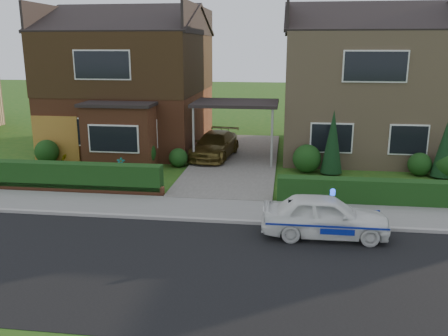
# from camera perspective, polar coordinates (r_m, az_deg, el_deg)

# --- Properties ---
(ground) EXTENTS (120.00, 120.00, 0.00)m
(ground) POSITION_cam_1_polar(r_m,az_deg,el_deg) (11.80, -4.49, -11.82)
(ground) COLOR #1E5216
(ground) RESTS_ON ground
(road) EXTENTS (60.00, 6.00, 0.02)m
(road) POSITION_cam_1_polar(r_m,az_deg,el_deg) (11.80, -4.49, -11.82)
(road) COLOR black
(road) RESTS_ON ground
(kerb) EXTENTS (60.00, 0.16, 0.12)m
(kerb) POSITION_cam_1_polar(r_m,az_deg,el_deg) (14.52, -2.00, -6.32)
(kerb) COLOR #9E9993
(kerb) RESTS_ON ground
(sidewalk) EXTENTS (60.00, 2.00, 0.10)m
(sidewalk) POSITION_cam_1_polar(r_m,az_deg,el_deg) (15.50, -1.36, -4.99)
(sidewalk) COLOR slate
(sidewalk) RESTS_ON ground
(driveway) EXTENTS (3.80, 12.00, 0.12)m
(driveway) POSITION_cam_1_polar(r_m,az_deg,el_deg) (22.06, 1.40, 0.99)
(driveway) COLOR #666059
(driveway) RESTS_ON ground
(house_left) EXTENTS (7.50, 9.53, 7.25)m
(house_left) POSITION_cam_1_polar(r_m,az_deg,el_deg) (25.58, -11.05, 11.10)
(house_left) COLOR brown
(house_left) RESTS_ON ground
(house_right) EXTENTS (7.50, 8.06, 7.25)m
(house_right) POSITION_cam_1_polar(r_m,az_deg,el_deg) (24.63, 16.01, 10.34)
(house_right) COLOR tan
(house_right) RESTS_ON ground
(carport_link) EXTENTS (3.80, 3.00, 2.77)m
(carport_link) POSITION_cam_1_polar(r_m,az_deg,el_deg) (21.56, 1.43, 7.68)
(carport_link) COLOR black
(carport_link) RESTS_ON ground
(garage_door) EXTENTS (2.20, 0.10, 2.10)m
(garage_door) POSITION_cam_1_polar(r_m,az_deg,el_deg) (23.24, -19.58, 3.34)
(garage_door) COLOR olive
(garage_door) RESTS_ON ground
(dwarf_wall) EXTENTS (7.70, 0.25, 0.36)m
(dwarf_wall) POSITION_cam_1_polar(r_m,az_deg,el_deg) (18.30, -19.01, -2.29)
(dwarf_wall) COLOR brown
(dwarf_wall) RESTS_ON ground
(hedge_left) EXTENTS (7.50, 0.55, 0.90)m
(hedge_left) POSITION_cam_1_polar(r_m,az_deg,el_deg) (18.48, -18.76, -2.69)
(hedge_left) COLOR black
(hedge_left) RESTS_ON ground
(hedge_right) EXTENTS (7.50, 0.55, 0.80)m
(hedge_right) POSITION_cam_1_polar(r_m,az_deg,el_deg) (16.90, 19.22, -4.33)
(hedge_right) COLOR black
(hedge_right) RESTS_ON ground
(shrub_left_far) EXTENTS (1.08, 1.08, 1.08)m
(shrub_left_far) POSITION_cam_1_polar(r_m,az_deg,el_deg) (23.05, -20.54, 1.87)
(shrub_left_far) COLOR black
(shrub_left_far) RESTS_ON ground
(shrub_left_mid) EXTENTS (1.32, 1.32, 1.32)m
(shrub_left_mid) POSITION_cam_1_polar(r_m,az_deg,el_deg) (21.11, -9.96, 1.82)
(shrub_left_mid) COLOR black
(shrub_left_mid) RESTS_ON ground
(shrub_left_near) EXTENTS (0.84, 0.84, 0.84)m
(shrub_left_near) POSITION_cam_1_polar(r_m,az_deg,el_deg) (21.03, -5.52, 1.25)
(shrub_left_near) COLOR black
(shrub_left_near) RESTS_ON ground
(shrub_right_near) EXTENTS (1.20, 1.20, 1.20)m
(shrub_right_near) POSITION_cam_1_polar(r_m,az_deg,el_deg) (20.29, 9.94, 1.13)
(shrub_right_near) COLOR black
(shrub_right_near) RESTS_ON ground
(shrub_right_mid) EXTENTS (0.96, 0.96, 0.96)m
(shrub_right_mid) POSITION_cam_1_polar(r_m,az_deg,el_deg) (21.12, 22.48, 0.42)
(shrub_right_mid) COLOR black
(shrub_right_mid) RESTS_ON ground
(shrub_right_far) EXTENTS (1.08, 1.08, 1.08)m
(shrub_right_far) POSITION_cam_1_polar(r_m,az_deg,el_deg) (21.12, 25.31, 0.29)
(shrub_right_far) COLOR black
(shrub_right_far) RESTS_ON ground
(conifer_a) EXTENTS (0.90, 0.90, 2.60)m
(conifer_a) POSITION_cam_1_polar(r_m,az_deg,el_deg) (20.01, 12.91, 2.85)
(conifer_a) COLOR black
(conifer_a) RESTS_ON ground
(conifer_b) EXTENTS (0.90, 0.90, 2.20)m
(conifer_b) POSITION_cam_1_polar(r_m,az_deg,el_deg) (20.94, 24.96, 1.79)
(conifer_b) COLOR black
(conifer_b) RESTS_ON ground
(police_car) EXTENTS (3.24, 3.55, 1.37)m
(police_car) POSITION_cam_1_polar(r_m,az_deg,el_deg) (13.59, 12.04, -5.70)
(police_car) COLOR white
(police_car) RESTS_ON ground
(driveway_car) EXTENTS (2.13, 4.19, 1.17)m
(driveway_car) POSITION_cam_1_polar(r_m,az_deg,el_deg) (22.23, -1.10, 2.79)
(driveway_car) COLOR brown
(driveway_car) RESTS_ON driveway
(potted_plant_a) EXTENTS (0.41, 0.33, 0.67)m
(potted_plant_a) POSITION_cam_1_polar(r_m,az_deg,el_deg) (20.26, -12.28, 0.23)
(potted_plant_a) COLOR gray
(potted_plant_a) RESTS_ON ground
(potted_plant_b) EXTENTS (0.52, 0.51, 0.74)m
(potted_plant_b) POSITION_cam_1_polar(r_m,az_deg,el_deg) (21.41, -18.82, 0.63)
(potted_plant_b) COLOR gray
(potted_plant_b) RESTS_ON ground
(potted_plant_c) EXTENTS (0.52, 0.52, 0.77)m
(potted_plant_c) POSITION_cam_1_polar(r_m,az_deg,el_deg) (21.02, -11.23, 0.93)
(potted_plant_c) COLOR gray
(potted_plant_c) RESTS_ON ground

